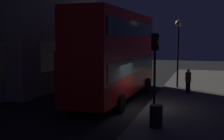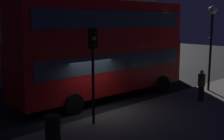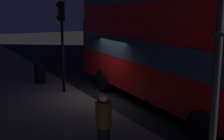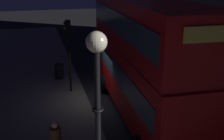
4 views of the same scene
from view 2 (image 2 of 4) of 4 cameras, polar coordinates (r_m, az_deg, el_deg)
The scene contains 7 objects.
ground_plane at distance 14.51m, azimuth -3.23°, elevation -8.11°, with size 80.00×80.00×0.00m, color black.
double_decker_bus at distance 16.28m, azimuth -1.48°, elevation 4.89°, with size 10.97×3.14×5.50m.
traffic_light_near_kerb at distance 11.87m, azimuth -3.78°, elevation 2.83°, with size 0.37×0.39×4.04m.
traffic_light_far_side at distance 25.18m, azimuth 9.17°, elevation 6.26°, with size 0.33×0.37×4.14m.
street_lamp at distance 18.70m, azimuth 19.13°, elevation 7.68°, with size 0.50×0.50×5.21m.
pedestrian at distance 16.37m, azimuth 17.26°, elevation -2.91°, with size 0.39×0.39×1.70m.
litter_bin at distance 10.83m, azimuth -11.66°, elevation -11.24°, with size 0.56×0.56×0.97m, color black.
Camera 2 is at (-8.82, -10.63, 4.45)m, focal length 46.22 mm.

